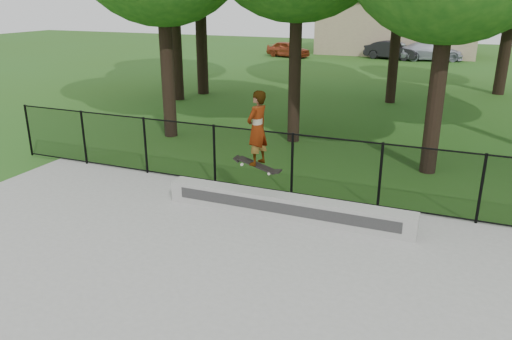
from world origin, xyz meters
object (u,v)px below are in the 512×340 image
object	(u,v)px
skater_airborne	(257,130)
car_a	(288,49)
grind_ledge	(286,206)
car_c	(431,51)
car_b	(392,50)

from	to	relation	value
skater_airborne	car_a	bearing A→B (deg)	107.83
grind_ledge	car_c	bearing A→B (deg)	88.75
car_c	skater_airborne	xyz separation A→B (m)	(-1.25, -29.83, 1.27)
grind_ledge	car_a	bearing A→B (deg)	109.02
grind_ledge	skater_airborne	xyz separation A→B (m)	(-0.60, -0.13, 1.62)
car_a	car_c	distance (m)	10.41
grind_ledge	skater_airborne	size ratio (longest dim) A/B	3.10
car_b	skater_airborne	bearing A→B (deg)	-164.67
car_a	skater_airborne	distance (m)	29.36
grind_ledge	car_c	world-z (taller)	car_c
car_c	car_a	bearing A→B (deg)	86.16
skater_airborne	car_c	bearing A→B (deg)	87.60
grind_ledge	car_c	size ratio (longest dim) A/B	1.30
car_b	skater_airborne	distance (m)	29.64
car_a	skater_airborne	xyz separation A→B (m)	(8.98, -27.92, 1.33)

